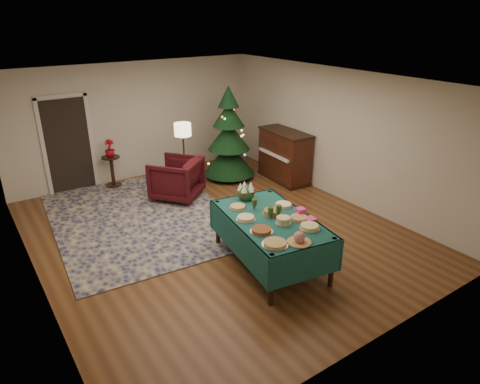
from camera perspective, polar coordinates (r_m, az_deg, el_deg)
room_shell at (r=7.35m, az=-3.46°, el=4.08°), size 7.00×7.00×7.00m
doorway at (r=10.01m, az=-21.99°, el=6.09°), size 1.08×0.04×2.16m
rug at (r=8.61m, az=-13.00°, el=-3.22°), size 3.53×4.45×0.02m
buffet_table at (r=6.65m, az=4.08°, el=-4.74°), size 1.51×2.22×0.80m
platter_0 at (r=5.85m, az=4.69°, el=-6.85°), size 0.37×0.37×0.05m
platter_1 at (r=5.91m, az=7.90°, el=-6.16°), size 0.34×0.34×0.17m
platter_2 at (r=6.32m, az=9.24°, el=-4.62°), size 0.31×0.31×0.07m
platter_3 at (r=6.16m, az=2.88°, el=-5.14°), size 0.33×0.33×0.06m
platter_4 at (r=6.40m, az=5.80°, el=-3.81°), size 0.25×0.25×0.11m
platter_5 at (r=6.58m, az=7.85°, el=-3.44°), size 0.30×0.30×0.04m
platter_6 at (r=6.50m, az=0.77°, el=-3.51°), size 0.30×0.30×0.06m
platter_7 at (r=6.69m, az=4.24°, el=-2.69°), size 0.30×0.30×0.08m
platter_8 at (r=6.99m, az=5.81°, el=-1.71°), size 0.30×0.30×0.04m
platter_9 at (r=6.88m, az=-0.30°, el=-2.00°), size 0.29×0.29×0.04m
goblet_0 at (r=6.79m, az=1.93°, el=-1.65°), size 0.09×0.09×0.19m
goblet_1 at (r=6.60m, az=5.20°, el=-2.47°), size 0.09×0.09×0.19m
goblet_2 at (r=6.53m, az=4.09°, el=-2.75°), size 0.09×0.09×0.19m
napkin_stack at (r=6.57m, az=9.32°, el=-3.60°), size 0.18×0.18×0.04m
gift_box at (r=6.72m, az=8.07°, el=-2.59°), size 0.15×0.15×0.11m
centerpiece at (r=7.15m, az=0.82°, el=0.04°), size 0.29×0.29×0.33m
armchair at (r=9.17m, az=-8.49°, el=2.03°), size 1.28×1.27×0.97m
floor_lamp at (r=9.40m, az=-7.63°, el=7.72°), size 0.37×0.37×1.51m
side_table at (r=10.15m, az=-16.64°, el=2.57°), size 0.40×0.40×0.72m
potted_plant at (r=10.00m, az=-16.95°, el=5.13°), size 0.22×0.39×0.22m
christmas_tree at (r=10.08m, az=-1.50°, el=7.25°), size 1.41×1.41×2.20m
piano at (r=10.10m, az=5.93°, el=4.75°), size 0.74×1.42×1.19m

